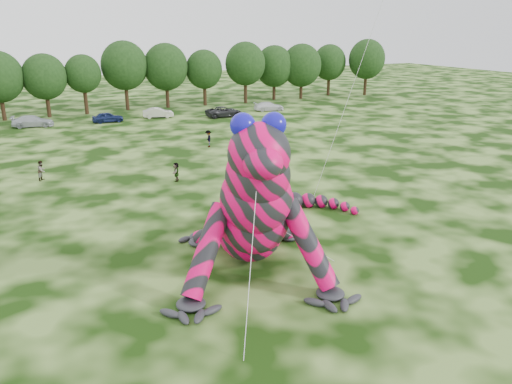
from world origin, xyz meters
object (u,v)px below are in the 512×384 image
object	(u,v)px
tree_16	(329,70)
spectator_2	(208,139)
inflatable_gecko	(247,179)
tree_9	(84,85)
tree_15	(301,71)
car_5	(158,113)
tree_12	(204,78)
car_6	(224,112)
spectator_1	(42,171)
tree_8	(46,86)
tree_13	(245,73)
car_7	(269,106)
car_4	(108,117)
car_3	(33,121)
spectator_5	(176,172)
tree_14	(274,73)
spectator_3	(244,129)
tree_10	(125,76)
tree_11	(166,76)
tree_17	(366,67)

from	to	relation	value
tree_16	spectator_2	world-z (taller)	tree_16
inflatable_gecko	tree_9	world-z (taller)	inflatable_gecko
tree_15	car_5	world-z (taller)	tree_15
tree_12	tree_9	bearing A→B (deg)	-178.81
car_6	spectator_1	xyz separation A→B (m)	(-25.93, -22.21, 0.11)
tree_12	spectator_1	world-z (taller)	tree_12
tree_8	spectator_1	bearing A→B (deg)	-95.35
tree_13	car_7	distance (m)	10.04
car_4	car_5	bearing A→B (deg)	-84.29
tree_9	car_3	size ratio (longest dim) A/B	1.69
car_6	car_4	bearing A→B (deg)	81.27
car_3	car_4	bearing A→B (deg)	-85.33
spectator_5	tree_16	bearing A→B (deg)	157.44
tree_16	tree_14	bearing A→B (deg)	-176.90
car_7	spectator_1	size ratio (longest dim) A/B	2.73
tree_13	spectator_5	distance (m)	45.63
spectator_5	tree_13	bearing A→B (deg)	171.50
spectator_2	tree_12	bearing A→B (deg)	174.54
tree_13	car_7	xyz separation A→B (m)	(-0.17, -9.03, -4.39)
car_5	spectator_1	world-z (taller)	spectator_1
spectator_3	spectator_1	size ratio (longest dim) A/B	1.04
tree_8	tree_15	bearing A→B (deg)	1.05
tree_9	car_4	xyz separation A→B (m)	(1.58, -8.38, -3.64)
tree_15	tree_16	xyz separation A→B (m)	(6.97, 1.60, -0.13)
tree_10	spectator_2	xyz separation A→B (m)	(2.44, -29.33, -4.33)
car_7	spectator_5	size ratio (longest dim) A/B	2.90
spectator_1	tree_14	bearing A→B (deg)	-18.17
car_3	car_7	bearing A→B (deg)	-82.59
tree_12	car_5	xyz separation A→B (m)	(-10.20, -8.22, -3.78)
tree_10	spectator_3	size ratio (longest dim) A/B	5.93
spectator_1	spectator_5	world-z (taller)	spectator_1
tree_14	tree_16	xyz separation A→B (m)	(11.99, 0.65, -0.01)
tree_12	inflatable_gecko	bearing A→B (deg)	-107.91
tree_13	car_3	xyz separation A→B (m)	(-33.88, -7.19, -4.32)
tree_11	tree_14	size ratio (longest dim) A/B	1.07
tree_17	spectator_1	size ratio (longest dim) A/B	6.03
tree_8	tree_10	size ratio (longest dim) A/B	0.85
tree_9	tree_10	xyz separation A→B (m)	(6.33, 1.23, 0.91)
spectator_3	tree_14	bearing A→B (deg)	-86.98
car_3	car_5	world-z (taller)	car_3
tree_9	tree_10	size ratio (longest dim) A/B	0.83
car_5	car_6	distance (m)	9.44
car_6	spectator_2	world-z (taller)	spectator_2
inflatable_gecko	tree_11	xyz separation A→B (m)	(11.38, 54.95, 0.58)
car_5	car_6	world-z (taller)	car_6
inflatable_gecko	tree_13	world-z (taller)	tree_13
tree_12	car_5	world-z (taller)	tree_12
inflatable_gecko	tree_12	size ratio (longest dim) A/B	1.99
tree_14	spectator_2	world-z (taller)	tree_14
tree_16	car_6	xyz separation A→B (m)	(-26.84, -13.27, -3.95)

